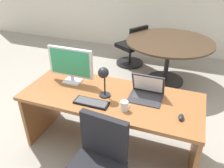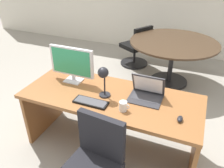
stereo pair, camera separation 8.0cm
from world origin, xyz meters
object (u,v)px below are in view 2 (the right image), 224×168
(monitor, at_px, (72,63))
(keyboard, at_px, (91,102))
(meeting_chair_near, at_px, (137,50))
(mouse, at_px, (180,119))
(desk_lamp, at_px, (103,76))
(coffee_mug, at_px, (123,106))
(meeting_table, at_px, (173,52))
(laptop, at_px, (147,90))
(desk, at_px, (112,108))

(monitor, height_order, keyboard, monitor)
(meeting_chair_near, bearing_deg, mouse, -64.96)
(desk_lamp, height_order, coffee_mug, desk_lamp)
(coffee_mug, bearing_deg, desk_lamp, 151.44)
(keyboard, relative_size, meeting_chair_near, 0.42)
(meeting_table, xyz_separation_m, meeting_chair_near, (-0.77, 0.46, -0.25))
(monitor, relative_size, meeting_chair_near, 0.64)
(keyboard, xyz_separation_m, desk_lamp, (0.07, 0.16, 0.23))
(desk_lamp, bearing_deg, meeting_chair_near, 98.61)
(meeting_chair_near, bearing_deg, keyboard, -83.55)
(mouse, bearing_deg, laptop, 144.94)
(desk_lamp, distance_m, meeting_table, 1.98)
(keyboard, height_order, desk_lamp, desk_lamp)
(coffee_mug, xyz_separation_m, meeting_chair_near, (-0.63, 2.51, -0.44))
(monitor, distance_m, keyboard, 0.56)
(mouse, bearing_deg, coffee_mug, -174.27)
(keyboard, bearing_deg, monitor, 140.46)
(coffee_mug, bearing_deg, keyboard, -178.51)
(monitor, xyz_separation_m, desk_lamp, (0.47, -0.17, 0.01))
(desk, bearing_deg, monitor, 171.99)
(monitor, xyz_separation_m, mouse, (1.26, -0.26, -0.21))
(mouse, relative_size, meeting_table, 0.06)
(desk, height_order, monitor, monitor)
(coffee_mug, xyz_separation_m, meeting_table, (0.14, 2.05, -0.19))
(desk, relative_size, monitor, 3.58)
(monitor, bearing_deg, meeting_table, 63.19)
(monitor, relative_size, keyboard, 1.51)
(laptop, relative_size, meeting_table, 0.23)
(laptop, distance_m, keyboard, 0.59)
(mouse, xyz_separation_m, coffee_mug, (-0.52, -0.05, 0.03))
(desk, distance_m, laptop, 0.45)
(monitor, bearing_deg, desk, -8.01)
(keyboard, height_order, coffee_mug, coffee_mug)
(laptop, height_order, meeting_chair_near, laptop)
(keyboard, distance_m, meeting_chair_near, 2.57)
(desk, relative_size, coffee_mug, 18.42)
(desk, height_order, desk_lamp, desk_lamp)
(mouse, bearing_deg, desk, 165.43)
(laptop, height_order, meeting_table, laptop)
(monitor, relative_size, mouse, 5.99)
(desk_lamp, distance_m, coffee_mug, 0.36)
(coffee_mug, height_order, meeting_chair_near, meeting_chair_near)
(keyboard, relative_size, meeting_table, 0.24)
(desk, distance_m, coffee_mug, 0.41)
(desk_lamp, xyz_separation_m, meeting_chair_near, (-0.36, 2.37, -0.63))
(meeting_table, distance_m, meeting_chair_near, 0.93)
(desk, xyz_separation_m, monitor, (-0.52, 0.07, 0.43))
(laptop, relative_size, keyboard, 0.96)
(keyboard, bearing_deg, desk, 62.77)
(desk, height_order, keyboard, keyboard)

